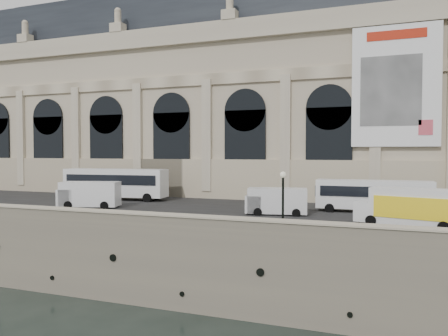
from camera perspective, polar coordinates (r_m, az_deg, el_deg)
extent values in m
plane|color=black|center=(38.25, -16.79, -16.15)|extent=(260.00, 260.00, 0.00)
cube|color=gray|center=(68.21, 1.24, -5.40)|extent=(160.00, 70.00, 6.00)
cube|color=#2D2D2D|center=(48.60, -6.86, -4.87)|extent=(160.00, 24.00, 0.06)
cube|color=gray|center=(37.21, -16.34, -6.28)|extent=(160.00, 1.20, 1.10)
cube|color=beige|center=(37.13, -16.35, -5.36)|extent=(160.00, 1.40, 0.12)
cube|color=beige|center=(66.35, -4.83, 6.50)|extent=(68.00, 18.00, 22.00)
cube|color=beige|center=(58.09, -8.62, -1.29)|extent=(68.60, 0.40, 5.00)
cube|color=beige|center=(59.74, -8.79, 16.51)|extent=(69.00, 0.80, 2.40)
cube|color=beige|center=(58.69, -8.69, 10.99)|extent=(68.00, 0.30, 1.40)
cube|color=#262C33|center=(68.85, -4.86, 18.19)|extent=(64.00, 15.00, 6.00)
cube|color=#262C33|center=(69.90, -4.87, 20.95)|extent=(56.00, 10.00, 1.20)
cube|color=beige|center=(71.92, -24.99, 3.57)|extent=(1.20, 0.50, 14.00)
cube|color=black|center=(68.49, -21.98, 2.44)|extent=(5.20, 0.25, 9.00)
cylinder|color=black|center=(68.67, -22.03, 6.20)|extent=(5.20, 0.25, 5.20)
cube|color=beige|center=(65.21, -18.77, 3.83)|extent=(1.20, 0.50, 14.00)
cube|color=black|center=(62.22, -15.13, 2.57)|extent=(5.20, 0.25, 9.00)
cylinder|color=black|center=(62.42, -15.17, 6.71)|extent=(5.20, 0.25, 5.20)
cube|color=beige|center=(59.44, -11.24, 4.08)|extent=(1.20, 0.50, 14.00)
cube|color=black|center=(57.03, -6.89, 2.68)|extent=(5.20, 0.25, 9.00)
cylinder|color=black|center=(57.25, -6.91, 7.19)|extent=(5.20, 0.25, 5.20)
cube|color=beige|center=(54.91, -2.27, 4.28)|extent=(1.20, 0.50, 14.00)
cube|color=black|center=(53.23, 2.75, 2.73)|extent=(5.20, 0.25, 9.00)
cylinder|color=black|center=(53.47, 2.76, 7.56)|extent=(5.20, 0.25, 5.20)
cube|color=beige|center=(51.92, 8.01, 4.38)|extent=(1.20, 0.50, 14.00)
cube|color=black|center=(51.13, 13.51, 2.70)|extent=(5.20, 0.25, 9.00)
cylinder|color=black|center=(51.38, 13.56, 7.73)|extent=(5.20, 0.25, 5.20)
cube|color=beige|center=(50.76, 19.15, 4.34)|extent=(1.20, 0.50, 14.00)
cube|color=white|center=(51.01, 21.50, 9.94)|extent=(9.00, 0.35, 13.00)
cube|color=#B31F0B|center=(51.84, 21.59, 15.89)|extent=(6.00, 0.06, 1.00)
cube|color=gray|center=(50.74, 20.92, 9.42)|extent=(6.20, 0.06, 7.50)
cube|color=#CC4857|center=(50.53, 24.85, 4.84)|extent=(1.40, 0.06, 1.60)
cube|color=white|center=(55.24, -13.98, -1.86)|extent=(13.12, 3.85, 3.34)
cube|color=black|center=(58.64, -19.54, -1.38)|extent=(0.30, 2.48, 1.29)
cube|color=black|center=(54.01, -14.70, -1.50)|extent=(11.81, 1.15, 1.19)
cube|color=black|center=(56.43, -13.31, -1.33)|extent=(11.81, 1.15, 1.19)
cylinder|color=black|center=(56.76, -18.93, -3.44)|extent=(1.10, 0.42, 1.08)
cylinder|color=black|center=(59.00, -17.46, -3.22)|extent=(1.10, 0.42, 1.08)
cylinder|color=black|center=(51.99, -10.00, -3.86)|extent=(1.10, 0.42, 1.08)
cylinder|color=black|center=(54.43, -8.80, -3.59)|extent=(1.10, 0.42, 1.08)
cube|color=white|center=(44.63, 18.92, -3.31)|extent=(10.81, 2.47, 2.78)
cube|color=black|center=(44.93, 12.01, -2.86)|extent=(0.12, 2.06, 1.08)
cube|color=black|center=(43.44, 18.92, -2.98)|extent=(9.86, 0.29, 0.99)
cube|color=black|center=(45.76, 18.93, -2.73)|extent=(9.86, 0.29, 0.99)
cylinder|color=black|center=(43.85, 13.60, -5.12)|extent=(0.90, 0.29, 0.90)
cylinder|color=black|center=(46.07, 13.86, -4.78)|extent=(0.90, 0.29, 0.90)
cylinder|color=black|center=(43.85, 24.20, -5.25)|extent=(0.90, 0.29, 0.90)
cylinder|color=black|center=(46.07, 23.94, -4.90)|extent=(0.90, 0.29, 0.90)
cube|color=white|center=(48.24, -17.07, -3.24)|extent=(6.41, 3.91, 2.55)
cube|color=white|center=(49.19, -19.68, -3.63)|extent=(2.26, 2.71, 1.78)
cube|color=black|center=(49.38, -20.34, -2.90)|extent=(0.62, 1.93, 0.89)
cylinder|color=black|center=(48.01, -19.70, -4.59)|extent=(0.89, 0.50, 0.84)
cylinder|color=black|center=(50.14, -18.63, -4.30)|extent=(0.89, 0.50, 0.84)
cylinder|color=black|center=(46.61, -15.36, -4.74)|extent=(0.89, 0.50, 0.84)
cylinder|color=black|center=(48.80, -14.45, -4.43)|extent=(0.89, 0.50, 0.84)
cube|color=silver|center=(41.30, 6.98, -4.24)|extent=(5.76, 3.11, 2.33)
cube|color=silver|center=(41.49, 3.95, -4.69)|extent=(1.90, 2.37, 1.62)
cube|color=black|center=(41.49, 3.17, -3.92)|extent=(0.40, 1.80, 0.81)
cylinder|color=black|center=(40.48, 4.42, -5.76)|extent=(0.80, 0.39, 0.77)
cylinder|color=black|center=(42.58, 4.68, -5.37)|extent=(0.80, 0.39, 0.77)
cylinder|color=black|center=(40.33, 9.41, -5.81)|extent=(0.80, 0.39, 0.77)
cylinder|color=black|center=(42.44, 9.41, -5.42)|extent=(0.80, 0.39, 0.77)
cube|color=white|center=(37.47, 23.55, -4.64)|extent=(6.76, 4.03, 2.85)
cube|color=yellow|center=(36.25, 23.14, -4.85)|extent=(5.31, 1.52, 1.69)
cube|color=#B31F0B|center=(36.25, 23.14, -4.85)|extent=(3.07, 0.88, 0.63)
cube|color=white|center=(38.44, 18.27, -5.35)|extent=(2.25, 2.69, 1.59)
cylinder|color=black|center=(37.19, 18.63, -6.51)|extent=(0.89, 0.51, 0.85)
cylinder|color=black|center=(39.50, 19.67, -6.02)|extent=(0.89, 0.51, 0.85)
cylinder|color=black|center=(36.03, 26.76, -6.90)|extent=(0.89, 0.51, 0.85)
cylinder|color=black|center=(32.07, 7.68, -8.18)|extent=(0.46, 0.46, 0.42)
cylinder|color=black|center=(31.78, 7.70, -4.83)|extent=(0.17, 0.17, 4.19)
sphere|color=beige|center=(31.59, 7.72, -0.87)|extent=(0.46, 0.46, 0.46)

